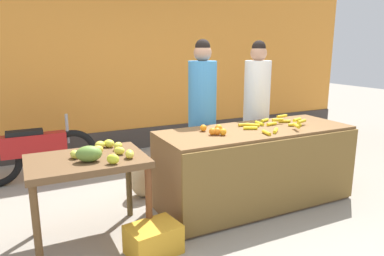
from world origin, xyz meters
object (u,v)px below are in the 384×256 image
(vendor_woman_blue_shirt, at_px, (202,116))
(produce_crate, at_px, (153,239))
(vendor_woman_white_shirt, at_px, (256,111))
(parked_motorcycle, at_px, (35,152))
(produce_sack, at_px, (144,178))

(vendor_woman_blue_shirt, xyz_separation_m, produce_crate, (-1.06, -1.12, -0.80))
(vendor_woman_white_shirt, bearing_deg, produce_crate, -148.82)
(vendor_woman_blue_shirt, relative_size, parked_motorcycle, 1.15)
(produce_sack, bearing_deg, vendor_woman_white_shirt, -1.87)
(parked_motorcycle, bearing_deg, produce_crate, -70.69)
(vendor_woman_white_shirt, xyz_separation_m, produce_sack, (-1.56, 0.05, -0.69))
(parked_motorcycle, bearing_deg, vendor_woman_white_shirt, -23.23)
(produce_sack, bearing_deg, produce_crate, -105.19)
(parked_motorcycle, bearing_deg, produce_sack, -44.37)
(vendor_woman_blue_shirt, xyz_separation_m, vendor_woman_white_shirt, (0.82, 0.02, -0.01))
(vendor_woman_blue_shirt, bearing_deg, vendor_woman_white_shirt, 1.06)
(vendor_woman_blue_shirt, distance_m, parked_motorcycle, 2.26)
(vendor_woman_white_shirt, height_order, produce_crate, vendor_woman_white_shirt)
(vendor_woman_white_shirt, xyz_separation_m, produce_crate, (-1.88, -1.14, -0.79))
(vendor_woman_white_shirt, bearing_deg, produce_sack, 178.13)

